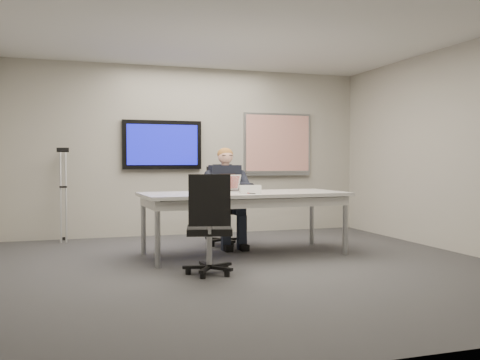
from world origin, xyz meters
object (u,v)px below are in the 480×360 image
object	(u,v)px
office_chair_near	(209,244)
seated_person	(229,207)
office_chair_far	(224,220)
laptop	(232,187)
conference_table	(244,200)

from	to	relation	value
office_chair_near	seated_person	size ratio (longest dim) A/B	0.77
office_chair_far	laptop	bearing A→B (deg)	-89.37
office_chair_far	laptop	world-z (taller)	office_chair_far
seated_person	laptop	distance (m)	0.53
office_chair_far	laptop	distance (m)	0.87
office_chair_far	seated_person	distance (m)	0.35
office_chair_far	seated_person	world-z (taller)	seated_person
conference_table	seated_person	bearing A→B (deg)	89.02
office_chair_near	office_chair_far	bearing A→B (deg)	-96.49
office_chair_far	seated_person	xyz separation A→B (m)	(-0.01, -0.27, 0.22)
office_chair_far	laptop	xyz separation A→B (m)	(-0.08, -0.70, 0.52)
conference_table	office_chair_far	xyz separation A→B (m)	(-0.01, 0.93, -0.37)
seated_person	laptop	xyz separation A→B (m)	(-0.08, -0.43, 0.30)
conference_table	office_chair_near	bearing A→B (deg)	-127.16
seated_person	conference_table	bearing A→B (deg)	-86.50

